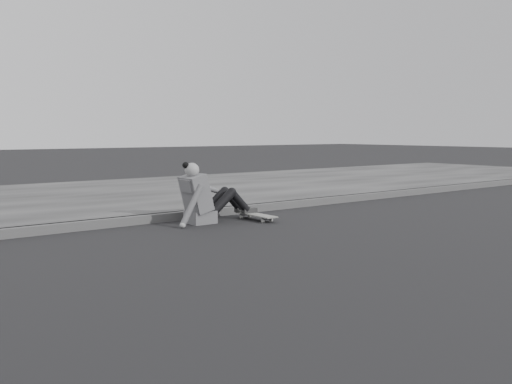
% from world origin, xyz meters
% --- Properties ---
extents(ground, '(80.00, 80.00, 0.00)m').
position_xyz_m(ground, '(0.00, 0.00, 0.00)').
color(ground, black).
rests_on(ground, ground).
extents(curb, '(24.00, 0.16, 0.12)m').
position_xyz_m(curb, '(0.00, 2.58, 0.06)').
color(curb, '#454545').
rests_on(curb, ground).
extents(sidewalk, '(24.00, 6.00, 0.12)m').
position_xyz_m(sidewalk, '(0.00, 5.60, 0.06)').
color(sidewalk, '#373737').
rests_on(sidewalk, ground).
extents(skateboard, '(0.20, 0.78, 0.09)m').
position_xyz_m(skateboard, '(-1.46, 1.86, 0.07)').
color(skateboard, gray).
rests_on(skateboard, ground).
extents(seated_woman, '(1.38, 0.46, 0.88)m').
position_xyz_m(seated_woman, '(-2.19, 2.11, 0.36)').
color(seated_woman, '#555557').
rests_on(seated_woman, ground).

